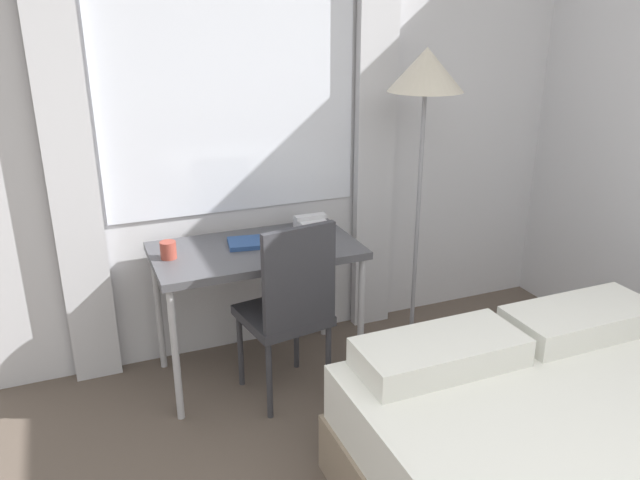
{
  "coord_description": "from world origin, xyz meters",
  "views": [
    {
      "loc": [
        -1.13,
        -0.62,
        1.92
      ],
      "look_at": [
        -0.09,
        1.91,
        0.9
      ],
      "focal_mm": 35.0,
      "sensor_mm": 36.0,
      "label": 1
    }
  ],
  "objects_px": {
    "desk": "(256,259)",
    "mug": "(168,250)",
    "standing_lamp": "(425,95)",
    "book": "(251,242)",
    "telephone": "(310,224)",
    "desk_chair": "(290,304)"
  },
  "relations": [
    {
      "from": "standing_lamp",
      "to": "telephone",
      "type": "distance_m",
      "value": 0.93
    },
    {
      "from": "telephone",
      "to": "book",
      "type": "distance_m",
      "value": 0.39
    },
    {
      "from": "desk",
      "to": "standing_lamp",
      "type": "height_order",
      "value": "standing_lamp"
    },
    {
      "from": "mug",
      "to": "telephone",
      "type": "bearing_deg",
      "value": 8.54
    },
    {
      "from": "telephone",
      "to": "mug",
      "type": "height_order",
      "value": "telephone"
    },
    {
      "from": "desk_chair",
      "to": "mug",
      "type": "relative_size",
      "value": 11.16
    },
    {
      "from": "standing_lamp",
      "to": "book",
      "type": "relative_size",
      "value": 6.55
    },
    {
      "from": "book",
      "to": "standing_lamp",
      "type": "bearing_deg",
      "value": -6.75
    },
    {
      "from": "mug",
      "to": "desk",
      "type": "bearing_deg",
      "value": -2.42
    },
    {
      "from": "desk_chair",
      "to": "book",
      "type": "height_order",
      "value": "desk_chair"
    },
    {
      "from": "desk_chair",
      "to": "mug",
      "type": "bearing_deg",
      "value": 139.42
    },
    {
      "from": "standing_lamp",
      "to": "book",
      "type": "xyz_separation_m",
      "value": [
        -0.94,
        0.11,
        -0.73
      ]
    },
    {
      "from": "book",
      "to": "mug",
      "type": "bearing_deg",
      "value": -176.66
    },
    {
      "from": "desk",
      "to": "book",
      "type": "relative_size",
      "value": 4.04
    },
    {
      "from": "telephone",
      "to": "desk_chair",
      "type": "bearing_deg",
      "value": -123.07
    },
    {
      "from": "standing_lamp",
      "to": "desk",
      "type": "bearing_deg",
      "value": 175.87
    },
    {
      "from": "desk",
      "to": "mug",
      "type": "relative_size",
      "value": 12.2
    },
    {
      "from": "desk",
      "to": "telephone",
      "type": "bearing_deg",
      "value": 21.12
    },
    {
      "from": "desk",
      "to": "mug",
      "type": "distance_m",
      "value": 0.46
    },
    {
      "from": "desk",
      "to": "mug",
      "type": "bearing_deg",
      "value": 177.58
    },
    {
      "from": "standing_lamp",
      "to": "telephone",
      "type": "height_order",
      "value": "standing_lamp"
    },
    {
      "from": "book",
      "to": "desk",
      "type": "bearing_deg",
      "value": -76.46
    }
  ]
}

